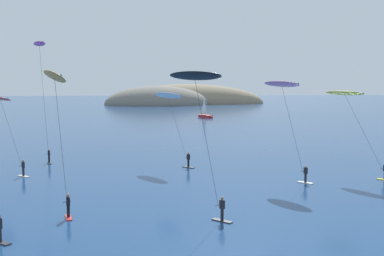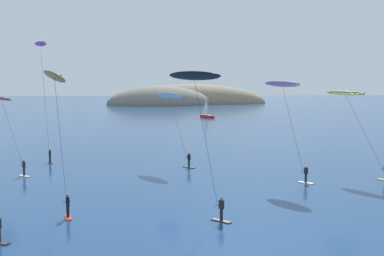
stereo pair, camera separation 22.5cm
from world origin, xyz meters
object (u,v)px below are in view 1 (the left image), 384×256
at_px(kitesurfer_pink, 284,92).
at_px(kitesurfer_magenta, 40,53).
at_px(kitesurfer_red, 2,104).
at_px(kitesurfer_black, 197,89).
at_px(sailboat_far, 206,115).
at_px(kitesurfer_yellow, 348,101).
at_px(kitesurfer_white, 170,102).
at_px(kitesurfer_orange, 55,86).

bearing_deg(kitesurfer_pink, kitesurfer_magenta, 151.36).
height_order(kitesurfer_red, kitesurfer_black, kitesurfer_black).
xyz_separation_m(sailboat_far, kitesurfer_pink, (-0.98, -78.05, 7.78)).
height_order(kitesurfer_red, kitesurfer_pink, kitesurfer_pink).
relative_size(kitesurfer_red, kitesurfer_magenta, 0.56).
height_order(kitesurfer_pink, kitesurfer_yellow, kitesurfer_pink).
relative_size(sailboat_far, kitesurfer_pink, 0.60).
bearing_deg(kitesurfer_white, kitesurfer_yellow, -21.05).
bearing_deg(kitesurfer_red, kitesurfer_magenta, 72.32).
relative_size(kitesurfer_yellow, kitesurfer_magenta, 0.60).
bearing_deg(kitesurfer_orange, kitesurfer_red, 118.68).
bearing_deg(kitesurfer_black, sailboat_far, 83.39).
bearing_deg(kitesurfer_orange, kitesurfer_yellow, 22.83).
bearing_deg(kitesurfer_magenta, kitesurfer_orange, -74.80).
relative_size(sailboat_far, kitesurfer_red, 0.72).
height_order(sailboat_far, kitesurfer_orange, kitesurfer_orange).
xyz_separation_m(kitesurfer_red, kitesurfer_black, (19.09, -19.32, 1.85)).
bearing_deg(sailboat_far, kitesurfer_red, -112.55).
distance_m(sailboat_far, kitesurfer_black, 91.58).
height_order(kitesurfer_pink, kitesurfer_white, kitesurfer_pink).
height_order(kitesurfer_yellow, kitesurfer_white, kitesurfer_yellow).
xyz_separation_m(kitesurfer_pink, kitesurfer_orange, (-19.76, -9.43, 0.67)).
xyz_separation_m(kitesurfer_pink, kitesurfer_yellow, (7.31, 1.96, -0.97)).
distance_m(kitesurfer_pink, kitesurfer_magenta, 30.19).
height_order(sailboat_far, kitesurfer_pink, kitesurfer_pink).
bearing_deg(kitesurfer_black, kitesurfer_orange, 163.03).
distance_m(kitesurfer_yellow, kitesurfer_magenta, 36.12).
xyz_separation_m(sailboat_far, kitesurfer_orange, (-20.74, -87.48, 8.46)).
distance_m(kitesurfer_red, kitesurfer_magenta, 9.82).
height_order(kitesurfer_yellow, kitesurfer_orange, kitesurfer_orange).
height_order(kitesurfer_black, kitesurfer_magenta, kitesurfer_magenta).
relative_size(kitesurfer_yellow, kitesurfer_white, 1.03).
distance_m(sailboat_far, kitesurfer_yellow, 76.66).
relative_size(kitesurfer_orange, kitesurfer_magenta, 0.73).
bearing_deg(kitesurfer_pink, kitesurfer_black, -127.19).
distance_m(sailboat_far, kitesurfer_orange, 90.30).
bearing_deg(kitesurfer_pink, sailboat_far, 89.28).
bearing_deg(kitesurfer_yellow, sailboat_far, 94.75).
distance_m(kitesurfer_red, kitesurfer_pink, 29.44).
bearing_deg(kitesurfer_black, kitesurfer_white, 93.18).
bearing_deg(kitesurfer_magenta, kitesurfer_white, -19.24).
height_order(kitesurfer_yellow, kitesurfer_black, kitesurfer_black).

